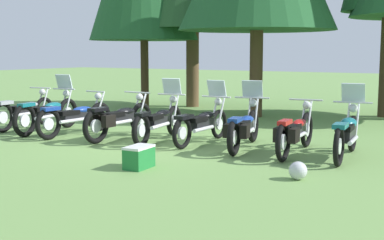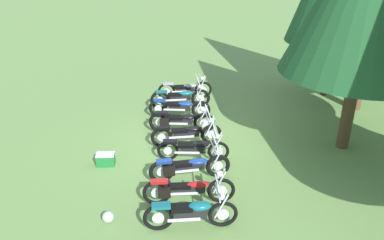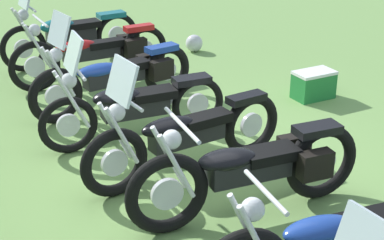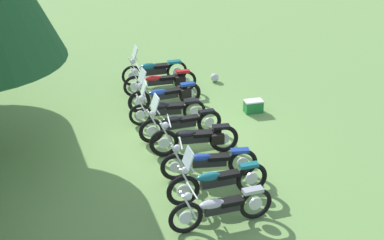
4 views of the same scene
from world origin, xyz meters
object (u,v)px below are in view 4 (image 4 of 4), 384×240
(motorcycle_0, at_px, (221,207))
(dropped_helmet, at_px, (215,78))
(motorcycle_3, at_px, (196,138))
(motorcycle_1, at_px, (217,181))
(motorcycle_2, at_px, (209,162))
(motorcycle_6, at_px, (166,95))
(motorcycle_4, at_px, (180,123))
(motorcycle_7, at_px, (162,81))
(motorcycle_5, at_px, (166,109))
(picnic_cooler, at_px, (253,106))
(motorcycle_8, at_px, (154,70))

(motorcycle_0, bearing_deg, dropped_helmet, -109.97)
(motorcycle_0, xyz_separation_m, motorcycle_3, (3.14, -0.03, 0.01))
(motorcycle_1, distance_m, motorcycle_2, 0.93)
(motorcycle_1, xyz_separation_m, motorcycle_6, (5.12, 0.48, -0.03))
(motorcycle_4, relative_size, motorcycle_7, 0.98)
(motorcycle_0, height_order, motorcycle_3, motorcycle_3)
(motorcycle_6, bearing_deg, motorcycle_3, 85.17)
(motorcycle_4, distance_m, dropped_helmet, 4.31)
(motorcycle_4, height_order, dropped_helmet, motorcycle_4)
(motorcycle_1, height_order, motorcycle_5, motorcycle_1)
(motorcycle_7, relative_size, picnic_cooler, 4.16)
(picnic_cooler, xyz_separation_m, dropped_helmet, (2.60, 0.65, -0.05))
(dropped_helmet, bearing_deg, motorcycle_5, 145.11)
(motorcycle_6, height_order, picnic_cooler, motorcycle_6)
(motorcycle_8, bearing_deg, motorcycle_1, 88.64)
(motorcycle_0, relative_size, motorcycle_2, 0.98)
(picnic_cooler, bearing_deg, motorcycle_4, 117.95)
(motorcycle_7, distance_m, picnic_cooler, 3.15)
(dropped_helmet, bearing_deg, motorcycle_4, 155.18)
(motorcycle_6, xyz_separation_m, picnic_cooler, (-0.73, -2.56, -0.26))
(motorcycle_2, height_order, picnic_cooler, motorcycle_2)
(motorcycle_2, xyz_separation_m, picnic_cooler, (3.46, -2.07, -0.25))
(motorcycle_0, distance_m, motorcycle_8, 8.17)
(motorcycle_4, bearing_deg, motorcycle_7, -97.59)
(motorcycle_7, height_order, picnic_cooler, motorcycle_7)
(motorcycle_0, distance_m, motorcycle_3, 3.14)
(motorcycle_0, relative_size, dropped_helmet, 8.03)
(motorcycle_8, bearing_deg, motorcycle_6, 87.61)
(picnic_cooler, relative_size, dropped_helmet, 2.00)
(motorcycle_1, relative_size, motorcycle_8, 1.07)
(motorcycle_0, bearing_deg, motorcycle_2, -102.70)
(motorcycle_0, relative_size, motorcycle_6, 1.00)
(motorcycle_2, bearing_deg, motorcycle_8, -81.68)
(motorcycle_3, bearing_deg, motorcycle_4, -72.52)
(picnic_cooler, bearing_deg, motorcycle_6, 74.15)
(motorcycle_5, height_order, dropped_helmet, motorcycle_5)
(motorcycle_1, height_order, motorcycle_4, motorcycle_1)
(motorcycle_2, xyz_separation_m, motorcycle_5, (3.13, 0.61, 0.02))
(motorcycle_2, bearing_deg, motorcycle_3, -82.95)
(motorcycle_3, relative_size, motorcycle_5, 1.05)
(motorcycle_1, relative_size, motorcycle_2, 1.02)
(motorcycle_0, relative_size, motorcycle_5, 1.04)
(motorcycle_8, relative_size, dropped_helmet, 7.81)
(motorcycle_2, distance_m, motorcycle_5, 3.19)
(motorcycle_1, xyz_separation_m, dropped_helmet, (6.99, -1.43, -0.34))
(motorcycle_3, bearing_deg, picnic_cooler, -133.23)
(motorcycle_0, height_order, motorcycle_7, motorcycle_0)
(motorcycle_4, xyz_separation_m, motorcycle_6, (2.03, 0.11, -0.01))
(motorcycle_5, xyz_separation_m, motorcycle_6, (1.05, -0.13, -0.01))
(motorcycle_3, distance_m, motorcycle_4, 0.98)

